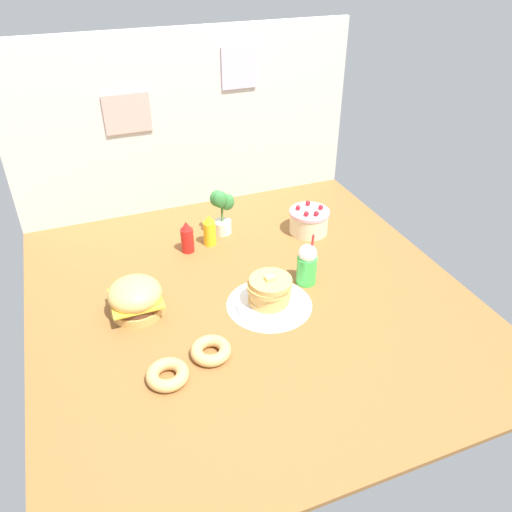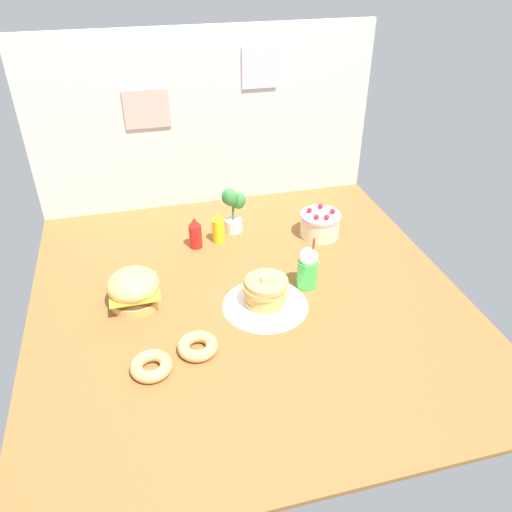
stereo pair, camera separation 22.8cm
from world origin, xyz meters
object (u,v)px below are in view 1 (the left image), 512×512
(donut_chocolate, at_px, (211,350))
(potted_plant, at_px, (222,210))
(pancake_stack, at_px, (269,293))
(donut_pink_glaze, at_px, (168,374))
(layer_cake, at_px, (309,221))
(ketchup_bottle, at_px, (187,238))
(burger, at_px, (135,298))
(mustard_bottle, at_px, (209,231))
(cream_soda_cup, at_px, (307,264))

(donut_chocolate, distance_m, potted_plant, 0.95)
(pancake_stack, xyz_separation_m, donut_pink_glaze, (-0.52, -0.27, -0.04))
(layer_cake, distance_m, donut_pink_glaze, 1.24)
(ketchup_bottle, relative_size, donut_pink_glaze, 1.08)
(burger, xyz_separation_m, donut_chocolate, (0.22, -0.37, -0.05))
(pancake_stack, bearing_deg, donut_pink_glaze, -152.50)
(layer_cake, height_order, mustard_bottle, mustard_bottle)
(ketchup_bottle, relative_size, cream_soda_cup, 0.67)
(cream_soda_cup, xyz_separation_m, potted_plant, (-0.22, 0.58, 0.04))
(pancake_stack, bearing_deg, layer_cake, 48.88)
(burger, bearing_deg, layer_cake, 19.10)
(layer_cake, bearing_deg, cream_soda_cup, -117.62)
(pancake_stack, bearing_deg, donut_chocolate, -148.02)
(cream_soda_cup, bearing_deg, mustard_bottle, 123.41)
(layer_cake, height_order, cream_soda_cup, cream_soda_cup)
(donut_pink_glaze, distance_m, donut_chocolate, 0.20)
(burger, distance_m, potted_plant, 0.76)
(pancake_stack, height_order, donut_pink_glaze, pancake_stack)
(layer_cake, distance_m, mustard_bottle, 0.55)
(pancake_stack, relative_size, layer_cake, 1.36)
(layer_cake, relative_size, ketchup_bottle, 1.25)
(cream_soda_cup, relative_size, donut_chocolate, 1.61)
(mustard_bottle, xyz_separation_m, donut_pink_glaze, (-0.42, -0.86, -0.05))
(donut_pink_glaze, bearing_deg, cream_soda_cup, 25.94)
(burger, height_order, layer_cake, burger)
(layer_cake, bearing_deg, potted_plant, 159.81)
(potted_plant, bearing_deg, layer_cake, -20.19)
(burger, bearing_deg, ketchup_bottle, 49.94)
(burger, bearing_deg, mustard_bottle, 42.52)
(burger, bearing_deg, pancake_stack, -16.10)
(ketchup_bottle, distance_m, mustard_bottle, 0.13)
(burger, xyz_separation_m, potted_plant, (0.56, 0.51, 0.06))
(ketchup_bottle, bearing_deg, layer_cake, -4.27)
(pancake_stack, xyz_separation_m, ketchup_bottle, (-0.22, 0.56, 0.02))
(pancake_stack, distance_m, cream_soda_cup, 0.25)
(pancake_stack, distance_m, ketchup_bottle, 0.60)
(donut_chocolate, bearing_deg, potted_plant, 69.05)
(burger, distance_m, ketchup_bottle, 0.52)
(cream_soda_cup, height_order, potted_plant, potted_plant)
(mustard_bottle, distance_m, cream_soda_cup, 0.59)
(ketchup_bottle, relative_size, mustard_bottle, 1.00)
(mustard_bottle, height_order, donut_pink_glaze, mustard_bottle)
(burger, relative_size, pancake_stack, 0.78)
(mustard_bottle, bearing_deg, potted_plant, 41.43)
(mustard_bottle, xyz_separation_m, donut_chocolate, (-0.24, -0.79, -0.05))
(ketchup_bottle, distance_m, donut_pink_glaze, 0.88)
(ketchup_bottle, distance_m, donut_chocolate, 0.78)
(mustard_bottle, bearing_deg, pancake_stack, -80.47)
(donut_chocolate, bearing_deg, ketchup_bottle, 81.76)
(layer_cake, relative_size, potted_plant, 0.82)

